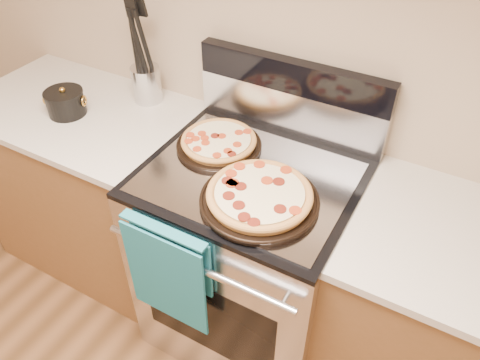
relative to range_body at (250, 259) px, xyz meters
The scene contains 16 objects.
wall_back 0.97m from the range_body, 90.00° to the left, with size 4.00×4.00×0.00m, color tan.
range_body is the anchor object (origin of this frame).
oven_window 0.34m from the range_body, 90.00° to the right, with size 0.56×0.01×0.40m, color black.
cooktop 0.46m from the range_body, ahead, with size 0.76×0.68×0.02m, color black.
backsplash_lower 0.64m from the range_body, 90.00° to the left, with size 0.76×0.06×0.18m, color silver.
backsplash_upper 0.77m from the range_body, 90.00° to the left, with size 0.76×0.06×0.12m, color black.
oven_handle 0.51m from the range_body, 90.00° to the right, with size 0.03×0.03×0.70m, color silver.
dish_towel 0.47m from the range_body, 107.74° to the right, with size 0.32×0.05×0.42m, color #1C6A8C, non-canonical shape.
foil_sheet 0.47m from the range_body, 90.00° to the right, with size 0.70×0.55×0.01m, color gray.
cabinet_left 0.88m from the range_body, behind, with size 1.00×0.62×0.88m, color brown.
countertop_left 0.99m from the range_body, behind, with size 1.02×0.64×0.03m, color beige.
cabinet_right 0.88m from the range_body, ahead, with size 1.00×0.62×0.88m, color brown.
pepperoni_pizza_back 0.53m from the range_body, 158.75° to the left, with size 0.32×0.32×0.04m, color #AF7435, non-canonical shape.
pepperoni_pizza_front 0.53m from the range_body, 53.61° to the right, with size 0.39×0.39×0.05m, color #AF7435, non-canonical shape.
utensil_crock 0.87m from the range_body, 159.63° to the left, with size 0.13×0.13×0.16m, color silver.
saucepan 1.01m from the range_body, behind, with size 0.16×0.16×0.10m, color black.
Camera 1 is at (0.59, 0.51, 1.98)m, focal length 35.00 mm.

